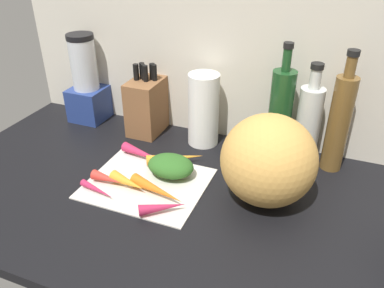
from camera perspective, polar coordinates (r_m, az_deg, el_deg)
The scene contains 18 objects.
ground_plane at distance 109.01cm, azimuth 3.37°, elevation -9.03°, with size 170.00×80.00×3.00cm, color black.
wall_back at distance 127.37cm, azimuth 9.56°, elevation 12.74°, with size 170.00×3.00×60.00cm, color beige.
cutting_board at distance 115.02cm, azimuth -6.56°, elevation -5.63°, with size 33.59×28.39×0.80cm, color beige.
carrot_0 at distance 102.76cm, azimuth -4.33°, elevation -9.17°, with size 3.05×3.05×12.25cm, color #B2264C.
carrot_1 at distance 124.76cm, azimuth -7.18°, elevation -1.42°, with size 3.26×3.26×15.60cm, color #B2264C.
carrot_2 at distance 115.13cm, azimuth -12.13°, elevation -4.96°, with size 3.07×3.07×10.20cm, color red.
carrot_3 at distance 112.29cm, azimuth -9.33°, elevation -5.50°, with size 3.53×3.53×11.27cm, color orange.
carrot_4 at distance 121.86cm, azimuth -2.48°, elevation -2.05°, with size 3.18×3.18×17.73cm, color orange.
carrot_5 at distance 108.44cm, azimuth -5.10°, elevation -6.67°, with size 3.40×3.40×17.60cm, color orange.
carrot_6 at distance 112.30cm, azimuth -13.60°, elevation -6.51°, with size 2.01×2.01×12.13cm, color #B2264C.
carrot_greens_pile at distance 115.69cm, azimuth -3.12°, elevation -3.20°, with size 13.98×10.75×5.91cm, color #2D6023.
winter_squash at distance 104.14cm, azimuth 11.07°, elevation -2.33°, with size 25.26×25.21×24.64cm, color gold.
knife_block at distance 139.17cm, azimuth -6.50°, elevation 5.67°, with size 10.31×15.88×24.77cm.
blender_appliance at distance 150.80cm, azimuth -15.10°, elevation 8.39°, with size 12.52×12.52×32.34cm.
paper_towel_roll at distance 129.44cm, azimuth 1.69°, elevation 4.99°, with size 10.21×10.21×24.50cm, color white.
bottle_0 at distance 123.16cm, azimuth 12.70°, elevation 4.30°, with size 7.23×7.23×37.06cm.
bottle_1 at distance 123.51cm, azimuth 16.51°, elevation 2.89°, with size 7.28×7.28×32.02cm.
bottle_2 at distance 121.75cm, azimuth 20.62°, elevation 3.05°, with size 6.38×6.38×36.96cm.
Camera 1 is at (25.43, -80.57, 67.38)cm, focal length 36.65 mm.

